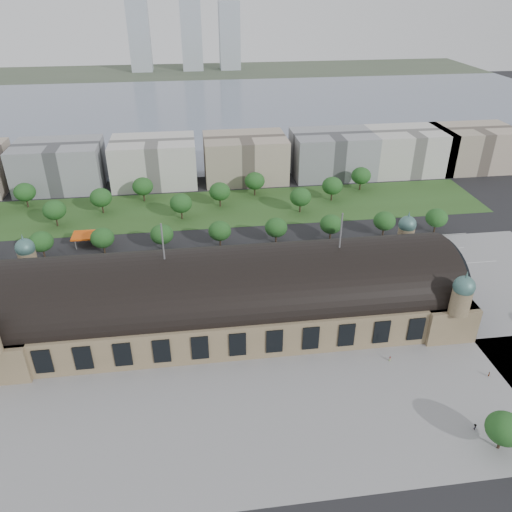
{
  "coord_description": "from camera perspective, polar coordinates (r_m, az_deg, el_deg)",
  "views": [
    {
      "loc": [
        -9.96,
        -134.41,
        101.24
      ],
      "look_at": [
        10.67,
        18.26,
        14.0
      ],
      "focal_mm": 35.0,
      "sensor_mm": 36.0,
      "label": 1
    }
  ],
  "objects": [
    {
      "name": "parked_car_4",
      "position": [
        190.1,
        -13.97,
        -3.41
      ],
      "size": [
        3.92,
        3.57,
        1.3
      ],
      "primitive_type": "imported",
      "rotation": [
        0.0,
        0.0,
        -0.88
      ],
      "color": "silver",
      "rests_on": "ground"
    },
    {
      "name": "office_4",
      "position": [
        283.49,
        -1.26,
        11.17
      ],
      "size": [
        45.0,
        32.0,
        24.0
      ],
      "primitive_type": "cube",
      "color": "tan",
      "rests_on": "ground"
    },
    {
      "name": "far_tower_right",
      "position": [
        647.9,
        -3.05,
        23.84
      ],
      "size": [
        24.0,
        24.0,
        75.0
      ],
      "primitive_type": "cube",
      "color": "#9EA8B2",
      "rests_on": "ground"
    },
    {
      "name": "office_6",
      "position": [
        308.36,
        16.93,
        11.44
      ],
      "size": [
        45.0,
        32.0,
        24.0
      ],
      "primitive_type": "cube",
      "color": "beige",
      "rests_on": "ground"
    },
    {
      "name": "parked_car_3",
      "position": [
        192.52,
        -19.52,
        -3.85
      ],
      "size": [
        4.7,
        4.23,
        1.55
      ],
      "primitive_type": "imported",
      "rotation": [
        0.0,
        0.0,
        -0.91
      ],
      "color": "#515558",
      "rests_on": "ground"
    },
    {
      "name": "tree_plaza_s",
      "position": [
        139.1,
        26.54,
        -17.24
      ],
      "size": [
        9.0,
        9.0,
        10.64
      ],
      "color": "#2D2116",
      "rests_on": "ground"
    },
    {
      "name": "traffic_car_6",
      "position": [
        212.56,
        18.18,
        -0.32
      ],
      "size": [
        5.12,
        2.67,
        1.38
      ],
      "primitive_type": "imported",
      "rotation": [
        0.0,
        0.0,
        -1.65
      ],
      "color": "#BABABC",
      "rests_on": "ground"
    },
    {
      "name": "station",
      "position": [
        162.6,
        -2.87,
        -4.54
      ],
      "size": [
        150.0,
        48.4,
        44.3
      ],
      "color": "#897455",
      "rests_on": "ground"
    },
    {
      "name": "road_slab",
      "position": [
        200.19,
        -9.5,
        -1.31
      ],
      "size": [
        260.0,
        26.0,
        0.1
      ],
      "primitive_type": "cube",
      "color": "black",
      "rests_on": "ground"
    },
    {
      "name": "traffic_car_5",
      "position": [
        208.86,
        8.12,
        0.43
      ],
      "size": [
        4.5,
        1.77,
        1.46
      ],
      "primitive_type": "imported",
      "rotation": [
        0.0,
        0.0,
        1.52
      ],
      "color": "slate",
      "rests_on": "ground"
    },
    {
      "name": "far_tower_left",
      "position": [
        647.26,
        -13.2,
        23.4
      ],
      "size": [
        24.0,
        24.0,
        80.0
      ],
      "primitive_type": "cube",
      "color": "#9EA8B2",
      "rests_on": "ground"
    },
    {
      "name": "tree_row_4",
      "position": [
        210.05,
        -10.71,
        2.44
      ],
      "size": [
        9.6,
        9.6,
        11.52
      ],
      "color": "#2D2116",
      "rests_on": "ground"
    },
    {
      "name": "grass_belt",
      "position": [
        248.98,
        -8.22,
        5.21
      ],
      "size": [
        300.0,
        45.0,
        0.1
      ],
      "primitive_type": "cube",
      "color": "#2E4F1F",
      "rests_on": "ground"
    },
    {
      "name": "parked_car_0",
      "position": [
        194.21,
        -24.08,
        -4.59
      ],
      "size": [
        3.85,
        3.48,
        1.27
      ],
      "primitive_type": "imported",
      "rotation": [
        0.0,
        0.0,
        -0.89
      ],
      "color": "black",
      "rests_on": "ground"
    },
    {
      "name": "tree_row_9",
      "position": [
        234.84,
        19.95,
        4.12
      ],
      "size": [
        9.6,
        9.6,
        11.52
      ],
      "color": "#2D2116",
      "rests_on": "ground"
    },
    {
      "name": "office_7",
      "position": [
        326.62,
        23.49,
        11.27
      ],
      "size": [
        45.0,
        32.0,
        24.0
      ],
      "primitive_type": "cube",
      "color": "tan",
      "rests_on": "ground"
    },
    {
      "name": "parked_car_5",
      "position": [
        185.69,
        -11.1,
        -3.88
      ],
      "size": [
        5.66,
        4.11,
        1.43
      ],
      "primitive_type": "imported",
      "rotation": [
        0.0,
        0.0,
        -1.19
      ],
      "color": "gray",
      "rests_on": "ground"
    },
    {
      "name": "tree_belt_9",
      "position": [
        241.97,
        5.11,
        6.75
      ],
      "size": [
        10.4,
        10.4,
        12.48
      ],
      "color": "#2D2116",
      "rests_on": "ground"
    },
    {
      "name": "tree_belt_3",
      "position": [
        244.8,
        -22.05,
        4.9
      ],
      "size": [
        10.4,
        10.4,
        12.48
      ],
      "color": "#2D2116",
      "rests_on": "ground"
    },
    {
      "name": "pedestrian_4",
      "position": [
        145.05,
        23.73,
        -17.46
      ],
      "size": [
        1.31,
        1.17,
        1.92
      ],
      "primitive_type": "imported",
      "rotation": [
        0.0,
        0.0,
        3.78
      ],
      "color": "gray",
      "rests_on": "ground"
    },
    {
      "name": "pedestrian_1",
      "position": [
        161.98,
        25.09,
        -12.16
      ],
      "size": [
        0.74,
        0.76,
        1.77
      ],
      "primitive_type": "imported",
      "rotation": [
        0.0,
        0.0,
        0.86
      ],
      "color": "gray",
      "rests_on": "ground"
    },
    {
      "name": "tree_row_7",
      "position": [
        217.45,
        8.57,
        3.61
      ],
      "size": [
        9.6,
        9.6,
        11.52
      ],
      "color": "#2D2116",
      "rests_on": "ground"
    },
    {
      "name": "office_3",
      "position": [
        282.62,
        -11.56,
        10.52
      ],
      "size": [
        45.0,
        32.0,
        24.0
      ],
      "primitive_type": "cube",
      "color": "beige",
      "rests_on": "ground"
    },
    {
      "name": "petrol_station",
      "position": [
        226.87,
        -18.06,
        2.3
      ],
      "size": [
        14.0,
        13.0,
        5.05
      ],
      "color": "#DE4F0D",
      "rests_on": "ground"
    },
    {
      "name": "tree_row_5",
      "position": [
        209.82,
        -4.17,
        2.88
      ],
      "size": [
        9.6,
        9.6,
        11.52
      ],
      "color": "#2D2116",
      "rests_on": "ground"
    },
    {
      "name": "bus_mid",
      "position": [
        193.27,
        -4.93,
        -1.55
      ],
      "size": [
        13.49,
        4.31,
        3.69
      ],
      "primitive_type": "imported",
      "rotation": [
        0.0,
        0.0,
        1.48
      ],
      "color": "silver",
      "rests_on": "ground"
    },
    {
      "name": "tree_row_6",
      "position": [
        212.31,
        2.31,
        3.27
      ],
      "size": [
        9.6,
        9.6,
        11.52
      ],
      "color": "#2D2116",
      "rests_on": "ground"
    },
    {
      "name": "traffic_car_4",
      "position": [
        194.41,
        -2.01,
        -1.6
      ],
      "size": [
        4.88,
        2.32,
        1.61
      ],
      "primitive_type": "imported",
      "rotation": [
        0.0,
        0.0,
        -1.66
      ],
      "color": "#1C1844",
      "rests_on": "ground"
    },
    {
      "name": "pedestrian_0",
      "position": [
        157.63,
        15.05,
        -11.29
      ],
      "size": [
        0.85,
        0.54,
        1.66
      ],
      "primitive_type": "imported",
      "rotation": [
        0.0,
        0.0,
        0.09
      ],
      "color": "gray",
      "rests_on": "ground"
    },
    {
      "name": "far_shore",
      "position": [
        640.54,
        -7.15,
        20.22
      ],
      "size": [
        700.0,
        120.0,
        0.14
      ],
      "primitive_type": "cube",
      "color": "#44513D",
      "rests_on": "ground"
    },
    {
      "name": "tree_row_8",
      "position": [
        225.03,
        14.48,
        3.9
      ],
      "size": [
        9.6,
        9.6,
        11.52
      ],
      "color": "#2D2116",
      "rests_on": "ground"
    },
    {
      "name": "parked_car_6",
      "position": [
        188.29,
        -17.03,
        -4.23
      ],
      "size": [
        4.96,
        3.98,
        1.35
      ],
      "primitive_type": "imported",
      "rotation": [
        0.0,
        0.0,
        -1.04
      ],
      "color": "black",
      "rests_on": "ground"
    },
    {
      "name": "ground",
      "position": [
        168.57,
        -2.79,
        -7.43
      ],
      "size": [
        900.0,
        900.0,
        0.0
      ],
      "primitive_type": "plane",
      "color": "black",
      "rests_on": "ground"
    },
    {
      "name": "tree_row_2",
      "position": [
        218.57,
        -23.34,
        1.52
      ],
      "size": [
        9.6,
        9.6,
        11.52
      ],
      "color": "#2D2116",
      "rests_on": "ground"
    },
    {
      "name": "tree_belt_5",
      "position": [
        259.98,
        -12.82,
        7.77
      ],
      "size": [
        10.4,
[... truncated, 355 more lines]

